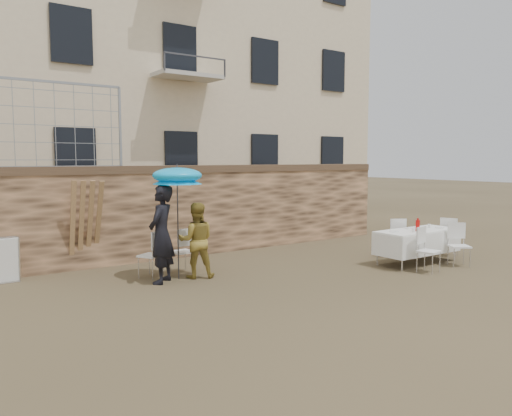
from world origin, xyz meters
TOP-DOWN VIEW (x-y plane):
  - ground at (0.00, 0.00)m, footprint 80.00×80.00m
  - stone_wall at (0.00, 5.00)m, footprint 13.00×0.50m
  - apartment_building at (0.00, 12.00)m, footprint 20.00×8.00m
  - chain_link_fence at (-3.00, 5.00)m, footprint 3.20×0.06m
  - man_suit at (-1.45, 2.73)m, footprint 0.82×0.81m
  - woman_dress at (-0.70, 2.73)m, footprint 0.92×0.83m
  - umbrella at (-1.05, 2.83)m, footprint 1.02×1.02m
  - couple_chair_left at (-1.45, 3.28)m, footprint 0.66×0.66m
  - couple_chair_right at (-0.75, 3.28)m, footprint 0.51×0.51m
  - banquet_table at (4.14, 1.06)m, footprint 2.10×0.85m
  - soda_bottle at (3.94, 0.91)m, footprint 0.09×0.09m
  - table_chair_front_left at (3.54, 0.31)m, footprint 0.56×0.56m
  - table_chair_front_right at (4.64, 0.31)m, footprint 0.67×0.67m
  - table_chair_back at (4.34, 1.86)m, footprint 0.65×0.65m
  - table_chair_side at (5.54, 1.16)m, footprint 0.64×0.64m
  - chair_stack_right at (-3.92, 4.53)m, footprint 0.46×0.32m
  - wood_planks at (-2.32, 4.60)m, footprint 0.70×0.20m

SIDE VIEW (x-z plane):
  - ground at x=0.00m, z-range 0.00..0.00m
  - chair_stack_right at x=-3.92m, z-range 0.00..0.92m
  - couple_chair_left at x=-1.45m, z-range 0.00..0.96m
  - couple_chair_right at x=-0.75m, z-range 0.00..0.96m
  - table_chair_front_left at x=3.54m, z-range 0.00..0.96m
  - table_chair_front_right at x=4.64m, z-range 0.00..0.96m
  - table_chair_back at x=4.34m, z-range 0.00..0.96m
  - table_chair_side at x=5.54m, z-range 0.00..0.96m
  - banquet_table at x=4.14m, z-range 0.34..1.12m
  - woman_dress at x=-0.70m, z-range 0.00..1.53m
  - soda_bottle at x=3.94m, z-range 0.77..1.04m
  - man_suit at x=-1.45m, z-range 0.00..1.91m
  - wood_planks at x=-2.32m, z-range 0.00..2.00m
  - stone_wall at x=0.00m, z-range 0.00..2.20m
  - umbrella at x=-1.05m, z-range 0.95..3.07m
  - chain_link_fence at x=-3.00m, z-range 2.20..4.00m
  - apartment_building at x=0.00m, z-range 0.00..15.00m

